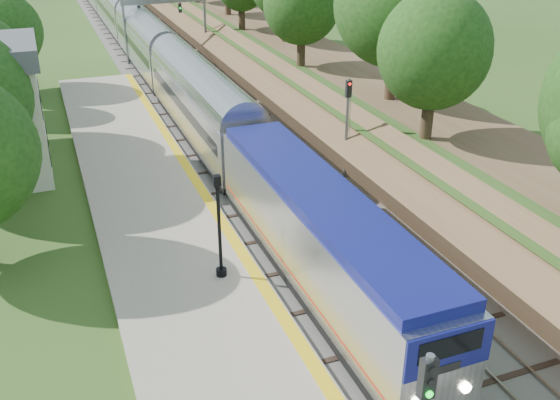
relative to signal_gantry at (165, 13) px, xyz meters
name	(u,v)px	position (x,y,z in m)	size (l,w,h in m)	color
trackbed	(154,51)	(-0.47, 5.01, -4.75)	(9.50, 170.00, 0.28)	#4C4944
platform	(181,267)	(-7.67, -38.99, -4.63)	(6.40, 68.00, 0.38)	gray
yellow_stripe	(241,251)	(-4.82, -38.99, -4.43)	(0.55, 68.00, 0.01)	gold
embankment	(228,28)	(7.88, 5.01, -2.87)	(10.64, 170.00, 11.70)	brown
signal_gantry	(165,13)	(0.00, 0.00, 0.00)	(8.40, 0.38, 6.20)	slate
trees_behind_platform	(20,159)	(-13.64, -34.32, -0.29)	(7.82, 53.32, 7.21)	#332316
train	(147,47)	(-2.47, -3.03, -2.57)	(2.96, 98.69, 4.36)	black
lamppost_far	(220,233)	(-6.22, -40.57, -2.33)	(0.47, 0.47, 4.72)	black
signal_farside	(347,118)	(3.73, -32.47, -1.08)	(0.32, 0.26, 5.92)	slate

